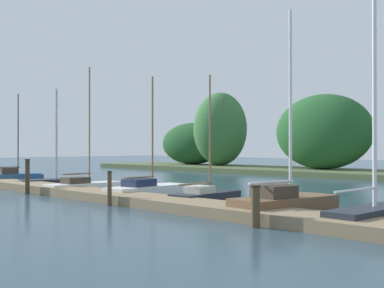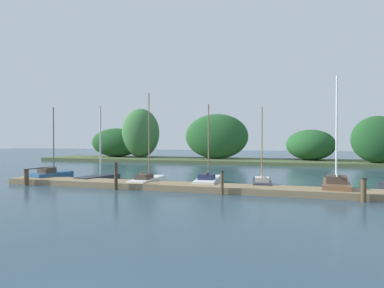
% 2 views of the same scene
% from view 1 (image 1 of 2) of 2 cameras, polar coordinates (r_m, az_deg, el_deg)
% --- Properties ---
extents(dock_pier, '(28.95, 1.80, 0.35)m').
position_cam_1_polar(dock_pier, '(18.85, -6.84, -6.38)').
color(dock_pier, '#847051').
rests_on(dock_pier, ground).
extents(sailboat_0, '(1.93, 3.43, 5.29)m').
position_cam_1_polar(sailboat_0, '(30.58, -19.89, -3.66)').
color(sailboat_0, '#285684').
rests_on(sailboat_0, ground).
extents(sailboat_1, '(1.92, 3.64, 5.33)m').
position_cam_1_polar(sailboat_1, '(27.71, -15.73, -4.17)').
color(sailboat_1, '#232833').
rests_on(sailboat_1, ground).
extents(sailboat_2, '(1.14, 4.12, 6.02)m').
position_cam_1_polar(sailboat_2, '(24.06, -12.25, -4.76)').
color(sailboat_2, white).
rests_on(sailboat_2, ground).
extents(sailboat_3, '(1.59, 4.37, 5.24)m').
position_cam_1_polar(sailboat_3, '(21.34, -5.00, -5.30)').
color(sailboat_3, white).
rests_on(sailboat_3, ground).
extents(sailboat_4, '(1.32, 3.44, 4.96)m').
position_cam_1_polar(sailboat_4, '(18.95, 1.81, -6.03)').
color(sailboat_4, '#232833').
rests_on(sailboat_4, ground).
extents(sailboat_5, '(1.88, 4.09, 6.54)m').
position_cam_1_polar(sailboat_5, '(15.83, 10.99, -6.71)').
color(sailboat_5, brown).
rests_on(sailboat_5, ground).
extents(sailboat_6, '(1.12, 3.72, 7.00)m').
position_cam_1_polar(sailboat_6, '(14.42, 20.38, -7.28)').
color(sailboat_6, '#232833').
rests_on(sailboat_6, ground).
extents(mooring_piling_1, '(0.23, 0.23, 1.60)m').
position_cam_1_polar(mooring_piling_1, '(23.57, -18.66, -3.61)').
color(mooring_piling_1, '#3D3323').
rests_on(mooring_piling_1, ground).
extents(mooring_piling_2, '(0.18, 0.18, 1.27)m').
position_cam_1_polar(mooring_piling_2, '(18.24, -9.60, -5.11)').
color(mooring_piling_2, '#4C3D28').
rests_on(mooring_piling_2, ground).
extents(mooring_piling_3, '(0.27, 0.27, 1.13)m').
position_cam_1_polar(mooring_piling_3, '(13.30, 7.43, -7.21)').
color(mooring_piling_3, '#4C3D28').
rests_on(mooring_piling_3, ground).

